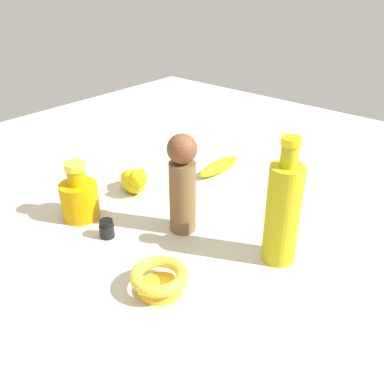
{
  "coord_description": "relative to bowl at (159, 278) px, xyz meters",
  "views": [
    {
      "loc": [
        0.6,
        -0.7,
        0.56
      ],
      "look_at": [
        0.0,
        0.0,
        0.06
      ],
      "focal_mm": 40.02,
      "sensor_mm": 36.0,
      "label": 1
    }
  ],
  "objects": [
    {
      "name": "ground",
      "position": [
        -0.14,
        0.26,
        -0.03
      ],
      "size": [
        2.0,
        2.0,
        0.0
      ],
      "primitive_type": "plane",
      "color": "#BCB29E"
    },
    {
      "name": "person_figure_adult",
      "position": [
        -0.11,
        0.19,
        0.09
      ],
      "size": [
        0.09,
        0.09,
        0.24
      ],
      "color": "brown",
      "rests_on": "ground"
    },
    {
      "name": "bottle_tall",
      "position": [
        0.12,
        0.24,
        0.09
      ],
      "size": [
        0.07,
        0.07,
        0.27
      ],
      "color": "gold",
      "rests_on": "ground"
    },
    {
      "name": "banana",
      "position": [
        -0.23,
        0.48,
        -0.01
      ],
      "size": [
        0.05,
        0.17,
        0.04
      ],
      "primitive_type": "ellipsoid",
      "rotation": [
        0.0,
        0.0,
        4.66
      ],
      "color": "gold",
      "rests_on": "ground"
    },
    {
      "name": "bottle_short",
      "position": [
        -0.33,
        0.07,
        0.03
      ],
      "size": [
        0.09,
        0.09,
        0.15
      ],
      "color": "#CD8F04",
      "rests_on": "ground"
    },
    {
      "name": "nail_polish_jar",
      "position": [
        -0.22,
        0.05,
        -0.01
      ],
      "size": [
        0.03,
        0.03,
        0.04
      ],
      "color": "black",
      "rests_on": "ground"
    },
    {
      "name": "cat_figurine",
      "position": [
        -0.32,
        0.23,
        0.01
      ],
      "size": [
        0.13,
        0.08,
        0.09
      ],
      "color": "#D3C611",
      "rests_on": "ground"
    },
    {
      "name": "bowl",
      "position": [
        0.0,
        0.0,
        0.0
      ],
      "size": [
        0.11,
        0.11,
        0.05
      ],
      "color": "yellow",
      "rests_on": "ground"
    }
  ]
}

